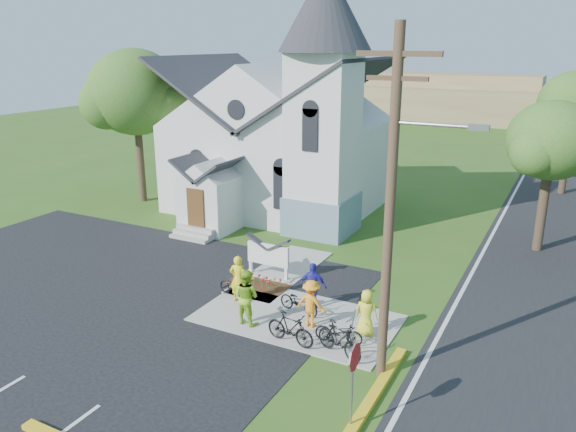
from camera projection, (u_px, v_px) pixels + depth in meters
The scene contains 23 objects.
ground at pixel (254, 315), 20.32m from camera, with size 120.00×120.00×0.00m, color #335819.
parking_lot at pixel (72, 297), 21.72m from camera, with size 20.00×16.00×0.02m, color black.
road at pixel (574, 236), 28.58m from camera, with size 8.00×90.00×0.02m, color black.
sidewalk at pixel (297, 318), 20.07m from camera, with size 7.00×4.00×0.05m, color #A29C92.
church at pixel (283, 120), 31.74m from camera, with size 12.35×12.00×13.00m.
church_sign at pixel (268, 255), 23.25m from camera, with size 2.20×0.40×1.70m.
flower_bed at pixel (258, 285), 22.78m from camera, with size 2.60×1.10×0.07m, color #32180D.
utility_pole at pixel (393, 201), 15.07m from camera, with size 3.45×0.28×10.00m.
stop_sign at pixel (354, 368), 13.83m from camera, with size 0.11×0.76×2.48m.
tree_lot_corner at pixel (135, 93), 33.01m from camera, with size 5.60×5.60×9.15m.
tree_road_near at pixel (552, 141), 25.15m from camera, with size 4.00×4.00×7.05m.
tree_road_mid at pixel (574, 104), 34.91m from camera, with size 4.40×4.40×7.80m.
distant_hills at pixel (525, 107), 65.83m from camera, with size 61.00×10.00×5.60m.
cyclist_0 at pixel (238, 279), 21.05m from camera, with size 0.67×0.44×1.84m, color yellow.
bike_0 at pixel (234, 287), 21.57m from camera, with size 0.54×1.55×0.82m, color black.
cyclist_1 at pixel (246, 297), 19.42m from camera, with size 0.96×0.75×1.98m, color #91C725.
bike_1 at pixel (290, 328), 18.19m from camera, with size 0.51×1.80×1.08m, color black.
cyclist_2 at pixel (313, 286), 20.57m from camera, with size 1.03×0.43×1.75m, color #2722AB.
bike_2 at pixel (299, 302), 20.28m from camera, with size 0.59×1.69×0.89m, color black.
cyclist_3 at pixel (311, 303), 19.23m from camera, with size 1.10×0.63×1.70m, color orange.
bike_3 at pixel (339, 339), 17.49m from camera, with size 0.52×1.84×1.11m, color black.
cyclist_4 at pixel (366, 313), 18.67m from camera, with size 0.79×0.51×1.62m, color yellow.
bike_4 at pixel (339, 332), 18.24m from camera, with size 0.56×1.60×0.84m, color black.
Camera 1 is at (9.60, -15.66, 9.49)m, focal length 35.00 mm.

